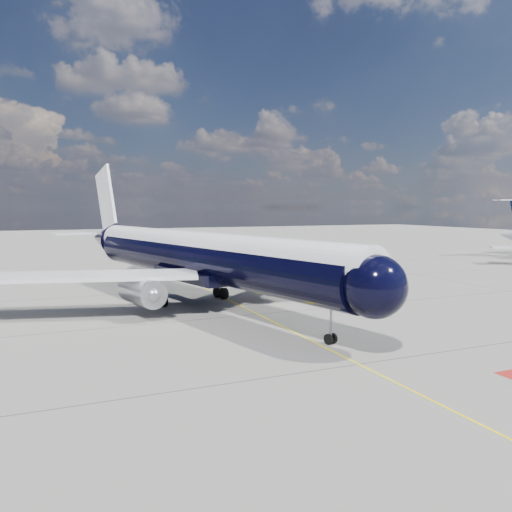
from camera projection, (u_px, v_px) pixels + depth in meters
The scene contains 3 objects.
ground at pixel (193, 282), 61.27m from camera, with size 320.00×320.00×0.00m, color gray.
taxiway_centerline at pixel (206, 288), 56.70m from camera, with size 0.16×160.00×0.01m, color yellow.
main_airliner at pixel (192, 255), 47.97m from camera, with size 40.87×50.54×14.79m.
Camera 1 is at (-16.76, -28.82, 9.18)m, focal length 35.00 mm.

